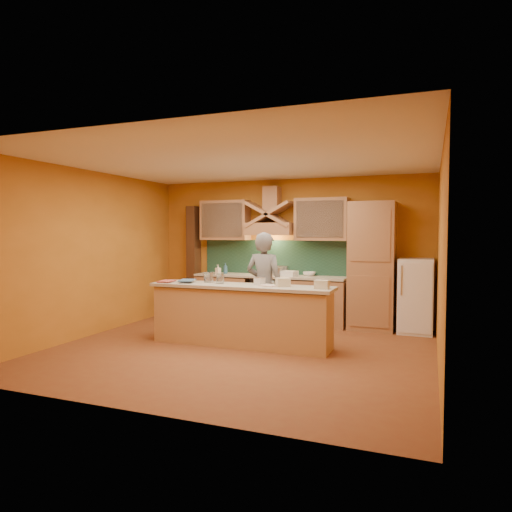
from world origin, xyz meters
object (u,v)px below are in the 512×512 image
at_px(kitchen_scale, 260,281).
at_px(person, 264,286).
at_px(fridge, 415,296).
at_px(mixing_bowl, 280,283).
at_px(stove, 269,299).

bearing_deg(kitchen_scale, person, 118.07).
relative_size(person, kitchen_scale, 13.59).
distance_m(fridge, person, 2.70).
height_order(person, kitchen_scale, person).
distance_m(person, kitchen_scale, 0.37).
height_order(fridge, kitchen_scale, fridge).
distance_m(person, mixing_bowl, 0.48).
height_order(kitchen_scale, mixing_bowl, kitchen_scale).
bearing_deg(fridge, stove, 180.00).
distance_m(stove, person, 1.55).
height_order(stove, fridge, fridge).
xyz_separation_m(stove, mixing_bowl, (0.78, -1.72, 0.53)).
relative_size(fridge, mixing_bowl, 5.15).
height_order(fridge, mixing_bowl, fridge).
bearing_deg(stove, person, -73.75).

